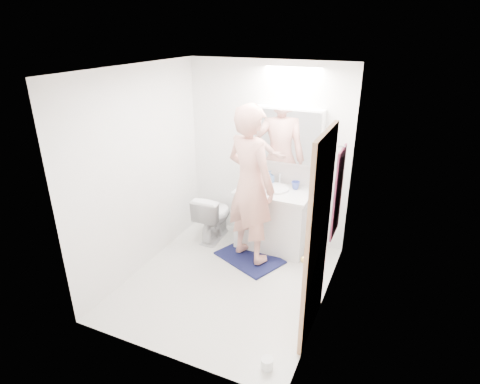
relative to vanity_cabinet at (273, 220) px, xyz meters
The scene contains 23 objects.
floor 1.06m from the vanity_cabinet, 102.36° to the right, with size 2.50×2.50×0.00m, color silver.
ceiling 2.24m from the vanity_cabinet, 102.36° to the right, with size 2.50×2.50×0.00m, color white.
wall_back 0.88m from the vanity_cabinet, 126.58° to the left, with size 2.50×2.50×0.00m, color white.
wall_front 2.37m from the vanity_cabinet, 95.46° to the right, with size 2.50×2.50×0.00m, color white.
wall_left 1.82m from the vanity_cabinet, 143.66° to the right, with size 2.50×2.50×0.00m, color white.
wall_right 1.54m from the vanity_cabinet, 47.36° to the right, with size 2.50×2.50×0.00m, color white.
vanity_cabinet is the anchor object (origin of this frame).
countertop 0.41m from the vanity_cabinet, 90.00° to the right, with size 0.95×0.58×0.04m, color white.
sink_basin 0.45m from the vanity_cabinet, 90.00° to the left, with size 0.36×0.36×0.03m, color white.
faucet 0.56m from the vanity_cabinet, 90.00° to the left, with size 0.02×0.02×0.16m, color silver.
medicine_cabinet 1.13m from the vanity_cabinet, 67.16° to the left, with size 0.88×0.14×0.70m, color white.
mirror_panel 1.12m from the vanity_cabinet, 56.57° to the left, with size 0.84×0.01×0.66m, color silver.
toilet 0.84m from the vanity_cabinet, behind, with size 0.38×0.66×0.68m, color white.
bath_rug 0.58m from the vanity_cabinet, 111.15° to the right, with size 0.80×0.55×0.02m, color #141640.
person 0.77m from the vanity_cabinet, 111.15° to the right, with size 0.71×0.47×1.95m, color tan.
door 1.69m from the vanity_cabinet, 56.56° to the right, with size 0.04×0.80×2.00m, color tan.
door_knob 1.90m from the vanity_cabinet, 62.84° to the right, with size 0.06×0.06×0.06m, color gold.
towel 1.19m from the vanity_cabinet, 25.59° to the right, with size 0.02×0.42×1.00m, color #131E3D.
towel_hook 1.55m from the vanity_cabinet, 25.93° to the right, with size 0.02×0.02×0.07m, color silver.
soap_bottle_a 0.62m from the vanity_cabinet, 151.69° to the left, with size 0.08×0.08×0.21m, color beige.
soap_bottle_b 0.57m from the vanity_cabinet, 124.63° to the left, with size 0.09×0.09×0.19m, color #567EB8.
toothbrush_cup 0.56m from the vanity_cabinet, 34.35° to the left, with size 0.11×0.11×0.10m, color #4056C0.
toilet_paper_roll 2.10m from the vanity_cabinet, 71.62° to the right, with size 0.11×0.11×0.10m, color white.
Camera 1 is at (1.69, -3.44, 2.77)m, focal length 29.32 mm.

